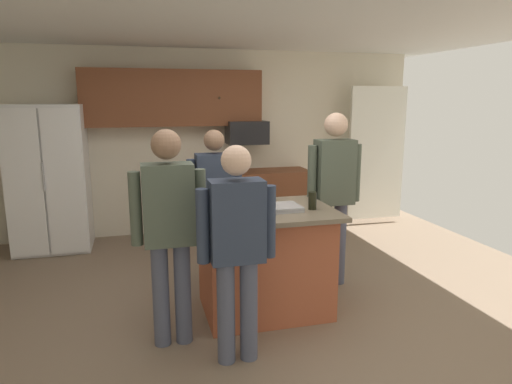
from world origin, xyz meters
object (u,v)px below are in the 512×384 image
Objects in this scene: refrigerator at (50,179)px; person_host_foreground at (237,242)px; glass_stout_tall at (273,195)px; glass_short_whisky at (312,201)px; serving_tray at (275,208)px; mug_blue_stoneware at (226,208)px; kitchen_island at (265,260)px; person_elder_center at (215,197)px; person_guest_left at (334,187)px; mug_ceramic_white at (230,214)px; microwave_over_range at (247,132)px; person_guest_right at (169,224)px; glass_dark_ale at (242,209)px; glass_pilsner at (265,209)px.

refrigerator is 3.57m from person_host_foreground.
person_host_foreground is 1.20m from glass_stout_tall.
glass_short_whisky is (0.24, -0.40, 0.01)m from glass_stout_tall.
mug_blue_stoneware is at bearing 179.29° from serving_tray.
kitchen_island is 0.76× the size of person_elder_center.
person_guest_left reaches higher than mug_blue_stoneware.
person_host_foreground reaches higher than mug_ceramic_white.
glass_stout_tall is 0.81× the size of glass_short_whisky.
glass_short_whisky is 0.35× the size of serving_tray.
microwave_over_range is 2.62m from serving_tray.
microwave_over_range is at bearing 73.47° from mug_ceramic_white.
person_guest_right is at bearing -146.59° from glass_stout_tall.
kitchen_island is (2.15, -2.38, -0.44)m from refrigerator.
glass_dark_ale is (-0.42, -0.50, -0.00)m from glass_stout_tall.
refrigerator is at bearing -58.97° from person_guest_left.
refrigerator is at bearing 126.46° from mug_blue_stoneware.
person_guest_right is at bearing 79.47° from person_host_foreground.
microwave_over_range is 3.50× the size of glass_pilsner.
glass_dark_ale is 0.99× the size of mug_blue_stoneware.
mug_ceramic_white is (-0.37, -0.27, 0.51)m from kitchen_island.
glass_short_whisky is (0.83, 0.65, 0.11)m from person_host_foreground.
mug_ceramic_white is at bearing -106.53° from microwave_over_range.
glass_stout_tall is 1.02× the size of mug_blue_stoneware.
refrigerator is 2.66m from microwave_over_range.
microwave_over_range is 3.40m from person_host_foreground.
person_guest_left is (0.39, -2.10, -0.41)m from microwave_over_range.
person_elder_center is (0.11, 1.52, 0.00)m from person_host_foreground.
person_elder_center is at bearing -43.65° from person_guest_left.
refrigerator is 3.04m from person_guest_right.
person_guest_left is 13.72× the size of mug_ceramic_white.
mug_blue_stoneware is at bearing -172.93° from kitchen_island.
microwave_over_range is 0.35× the size of person_host_foreground.
person_guest_left is 11.13× the size of glass_pilsner.
glass_dark_ale is 0.77× the size of glass_pilsner.
mug_blue_stoneware is at bearing -146.19° from glass_stout_tall.
refrigerator is 1.09× the size of person_guest_right.
glass_dark_ale reaches higher than kitchen_island.
glass_stout_tall is at bearing 75.98° from serving_tray.
mug_ceramic_white is at bearing -11.28° from person_guest_right.
person_host_foreground is (-0.87, -3.24, -0.53)m from microwave_over_range.
person_guest_left reaches higher than glass_pilsner.
glass_short_whisky is 0.98× the size of glass_pilsner.
mug_blue_stoneware is at bearing -53.54° from refrigerator.
mug_ceramic_white is 0.29× the size of serving_tray.
person_host_foreground is at bearing 16.78° from person_guest_left.
person_host_foreground reaches higher than glass_pilsner.
glass_pilsner is (-0.92, -0.68, -0.01)m from person_guest_left.
microwave_over_range is 0.33× the size of person_guest_right.
person_guest_left reaches higher than glass_short_whisky.
glass_short_whisky reaches higher than mug_blue_stoneware.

